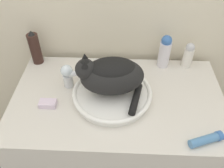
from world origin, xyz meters
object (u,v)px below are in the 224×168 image
cat (110,75)px  faucet (69,75)px  hairspray_can_black (35,48)px  cream_tube (206,140)px  lotion_bottle_white (165,51)px  deodorant_stick (188,55)px  soap_bar (48,104)px

cat → faucet: bearing=-25.4°
hairspray_can_black → cream_tube: hairspray_can_black is taller
faucet → cream_tube: faucet is taller
hairspray_can_black → lotion_bottle_white: 0.63m
deodorant_stick → hairspray_can_black: bearing=180.0°
cream_tube → faucet: bearing=153.3°
cream_tube → soap_bar: size_ratio=1.89×
faucet → hairspray_can_black: size_ratio=0.70×
lotion_bottle_white → cream_tube: size_ratio=1.27×
cat → cream_tube: bearing=143.6°
cat → soap_bar: bearing=6.5°
cream_tube → soap_bar: bearing=166.3°
deodorant_stick → lotion_bottle_white: 0.12m
cat → soap_bar: size_ratio=3.96×
lotion_bottle_white → soap_bar: lotion_bottle_white is taller
lotion_bottle_white → cream_tube: lotion_bottle_white is taller
lotion_bottle_white → faucet: bearing=-158.6°
hairspray_can_black → cream_tube: size_ratio=1.35×
lotion_bottle_white → soap_bar: size_ratio=2.41×
soap_bar → cream_tube: bearing=-13.7°
faucet → cream_tube: 0.61m
cat → soap_bar: cat is taller
soap_bar → hairspray_can_black: bearing=112.4°
deodorant_stick → soap_bar: (-0.63, -0.29, -0.05)m
hairspray_can_black → deodorant_stick: (0.75, -0.00, -0.02)m
cat → faucet: (-0.19, 0.06, -0.06)m
deodorant_stick → soap_bar: size_ratio=1.87×
faucet → hairspray_can_black: hairspray_can_black is taller
cat → faucet: 0.21m
hairspray_can_black → deodorant_stick: 0.75m
cat → lotion_bottle_white: 0.35m
faucet → cream_tube: size_ratio=0.95×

